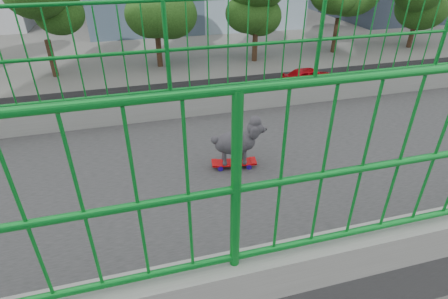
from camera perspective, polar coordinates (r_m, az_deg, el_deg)
road at (r=18.24m, az=-18.06°, el=-0.38°), size 18.00×90.00×0.02m
street_trees at (r=29.15m, az=-17.22°, el=21.10°), size 5.30×60.40×7.26m
skateboard at (r=3.54m, az=1.63°, el=-2.19°), size 0.20×0.46×0.06m
poodle at (r=3.41m, az=2.17°, el=1.44°), size 0.28×0.54×0.45m
car_2 at (r=21.22m, az=21.92°, el=5.64°), size 2.51×5.45×1.51m
car_3 at (r=20.18m, az=-15.76°, el=5.39°), size 2.03×5.00×1.45m
car_4 at (r=26.14m, az=13.64°, el=11.33°), size 1.57×3.89×1.33m
car_6 at (r=15.29m, az=-30.31°, el=-6.73°), size 2.43×5.27×1.47m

